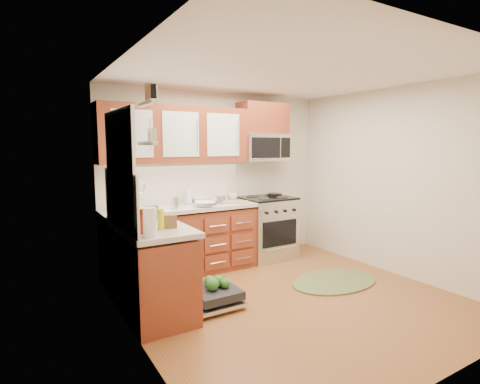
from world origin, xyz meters
TOP-DOWN VIEW (x-y plane):
  - floor at (0.00, 0.00)m, footprint 3.50×3.50m
  - ceiling at (0.00, 0.00)m, footprint 3.50×3.50m
  - wall_back at (0.00, 1.75)m, footprint 3.50×0.04m
  - wall_front at (0.00, -1.75)m, footprint 3.50×0.04m
  - wall_left at (-1.75, 0.00)m, footprint 0.04×3.50m
  - wall_right at (1.75, 0.00)m, footprint 0.04×3.50m
  - base_cabinet_back at (-0.73, 1.45)m, footprint 2.05×0.60m
  - base_cabinet_left at (-1.45, 0.52)m, footprint 0.60×1.25m
  - countertop_back at (-0.72, 1.44)m, footprint 2.07×0.64m
  - countertop_left at (-1.44, 0.53)m, footprint 0.64×1.27m
  - backsplash_back at (-0.73, 1.74)m, footprint 2.05×0.02m
  - backsplash_left at (-1.74, 0.52)m, footprint 0.02×1.25m
  - upper_cabinets at (-0.73, 1.57)m, footprint 2.05×0.35m
  - cabinet_over_mw at (0.68, 1.57)m, footprint 0.76×0.35m
  - range at (0.68, 1.43)m, footprint 0.76×0.64m
  - microwave at (0.68, 1.55)m, footprint 0.76×0.38m
  - sink at (-1.25, 1.42)m, footprint 0.62×0.50m
  - dishwasher at (-0.86, 0.30)m, footprint 0.70×0.60m
  - window at (-1.74, 0.50)m, footprint 0.03×1.05m
  - window_blind at (-1.71, 0.50)m, footprint 0.02×0.96m
  - shelf_upper at (-1.72, -0.35)m, footprint 0.04×0.40m
  - shelf_lower at (-1.72, -0.35)m, footprint 0.04×0.40m
  - rug at (0.81, 0.12)m, footprint 1.29×0.89m
  - skillet at (0.86, 1.48)m, footprint 0.30×0.30m
  - stock_pot at (-0.22, 1.33)m, footprint 0.21×0.21m
  - cutting_board at (0.08, 1.30)m, footprint 0.35×0.30m
  - canister at (-0.86, 1.29)m, footprint 0.11×0.11m
  - paper_towel_roll at (-1.60, 0.03)m, footprint 0.15×0.15m
  - mustard_bottle at (-1.42, 0.25)m, footprint 0.08×0.08m
  - red_bottle at (-1.62, 0.16)m, footprint 0.08×0.08m
  - wooden_box at (-1.32, 0.28)m, footprint 0.15×0.13m
  - blue_carton at (-1.35, 0.69)m, footprint 0.12×0.09m
  - bowl_a at (-0.46, 1.25)m, footprint 0.35×0.35m
  - bowl_b at (-0.35, 1.60)m, footprint 0.30×0.30m
  - cup at (0.20, 1.65)m, footprint 0.17×0.17m
  - soap_bottle_a at (-0.57, 1.57)m, footprint 0.13×0.13m
  - soap_bottle_b at (-1.56, 1.05)m, footprint 0.12×0.12m
  - soap_bottle_c at (-1.48, 0.57)m, footprint 0.17×0.17m

SIDE VIEW (x-z plane):
  - floor at x=0.00m, z-range 0.00..0.00m
  - rug at x=0.81m, z-range 0.00..0.02m
  - dishwasher at x=-0.86m, z-range 0.00..0.20m
  - base_cabinet_back at x=-0.73m, z-range 0.00..0.85m
  - base_cabinet_left at x=-1.45m, z-range 0.00..0.85m
  - range at x=0.68m, z-range 0.00..0.95m
  - sink at x=-1.25m, z-range 0.67..0.93m
  - countertop_back at x=-0.72m, z-range 0.88..0.93m
  - countertop_left at x=-1.44m, z-range 0.88..0.93m
  - cutting_board at x=0.08m, z-range 0.93..0.95m
  - bowl_a at x=-0.46m, z-range 0.93..0.99m
  - bowl_b at x=-0.35m, z-range 0.93..1.00m
  - skillet at x=0.86m, z-range 0.95..0.99m
  - cup at x=0.20m, z-range 0.93..1.03m
  - stock_pot at x=-0.22m, z-range 0.93..1.04m
  - wooden_box at x=-1.32m, z-range 0.93..1.05m
  - canister at x=-0.86m, z-range 0.93..1.08m
  - blue_carton at x=-1.35m, z-range 0.92..1.09m
  - soap_bottle_c at x=-1.48m, z-range 0.93..1.12m
  - mustard_bottle at x=-1.42m, z-range 0.93..1.13m
  - soap_bottle_b at x=-1.56m, z-range 0.93..1.13m
  - red_bottle at x=-1.62m, z-range 0.93..1.16m
  - paper_towel_roll at x=-1.60m, z-range 0.93..1.19m
  - soap_bottle_a at x=-0.57m, z-range 0.93..1.19m
  - backsplash_back at x=-0.73m, z-range 0.93..1.49m
  - backsplash_left at x=-1.74m, z-range 0.93..1.49m
  - wall_back at x=0.00m, z-range 0.00..2.50m
  - wall_front at x=0.00m, z-range 0.00..2.50m
  - wall_left at x=-1.75m, z-range 0.00..2.50m
  - wall_right at x=1.75m, z-range 0.00..2.50m
  - window at x=-1.74m, z-range 1.02..2.08m
  - microwave at x=0.68m, z-range 1.50..1.90m
  - shelf_lower at x=-1.72m, z-range 1.74..1.76m
  - upper_cabinets at x=-0.73m, z-range 1.50..2.25m
  - window_blind at x=-1.71m, z-range 1.68..2.08m
  - shelf_upper at x=-1.72m, z-range 2.03..2.06m
  - cabinet_over_mw at x=0.68m, z-range 1.90..2.37m
  - ceiling at x=0.00m, z-range 2.50..2.50m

